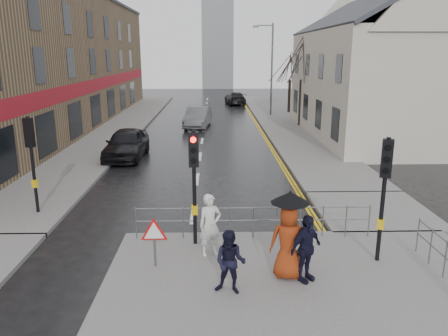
{
  "coord_description": "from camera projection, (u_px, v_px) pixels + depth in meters",
  "views": [
    {
      "loc": [
        0.76,
        -11.76,
        5.6
      ],
      "look_at": [
        1.12,
        3.08,
        1.68
      ],
      "focal_mm": 35.0,
      "sensor_mm": 36.0,
      "label": 1
    }
  ],
  "objects": [
    {
      "name": "right_pavement",
      "position": [
        281.0,
        120.0,
        37.08
      ],
      "size": [
        4.0,
        40.0,
        0.14
      ],
      "primitive_type": "cube",
      "color": "#605E5B",
      "rests_on": "ground"
    },
    {
      "name": "car_mid",
      "position": [
        198.0,
        117.0,
        33.92
      ],
      "size": [
        2.21,
        4.87,
        1.55
      ],
      "primitive_type": "imported",
      "rotation": [
        0.0,
        0.0,
        -0.12
      ],
      "color": "#505356",
      "rests_on": "ground"
    },
    {
      "name": "pedestrian_a",
      "position": [
        210.0,
        225.0,
        12.01
      ],
      "size": [
        0.74,
        0.61,
        1.76
      ],
      "primitive_type": "imported",
      "rotation": [
        0.0,
        0.0,
        0.33
      ],
      "color": "silver",
      "rests_on": "near_pavement"
    },
    {
      "name": "church_tower",
      "position": [
        217.0,
        31.0,
        70.45
      ],
      "size": [
        5.0,
        5.0,
        18.0
      ],
      "primitive_type": "cube",
      "color": "gray",
      "rests_on": "ground"
    },
    {
      "name": "pedestrian_b",
      "position": [
        230.0,
        262.0,
        10.09
      ],
      "size": [
        0.88,
        0.77,
        1.55
      ],
      "primitive_type": "imported",
      "rotation": [
        0.0,
        0.0,
        -0.28
      ],
      "color": "black",
      "rests_on": "near_pavement"
    },
    {
      "name": "ground",
      "position": [
        188.0,
        251.0,
        12.78
      ],
      "size": [
        120.0,
        120.0,
        0.0
      ],
      "primitive_type": "plane",
      "color": "black",
      "rests_on": "ground"
    },
    {
      "name": "warning_sign",
      "position": [
        154.0,
        234.0,
        11.33
      ],
      "size": [
        0.8,
        0.07,
        1.35
      ],
      "color": "#595B5E",
      "rests_on": "near_pavement"
    },
    {
      "name": "left_pavement",
      "position": [
        123.0,
        125.0,
        34.84
      ],
      "size": [
        4.0,
        44.0,
        0.14
      ],
      "primitive_type": "cube",
      "color": "#605E5B",
      "rests_on": "ground"
    },
    {
      "name": "pedestrian_d",
      "position": [
        306.0,
        248.0,
        10.62
      ],
      "size": [
        1.05,
        0.94,
        1.71
      ],
      "primitive_type": "imported",
      "rotation": [
        0.0,
        0.0,
        0.64
      ],
      "color": "black",
      "rests_on": "near_pavement"
    },
    {
      "name": "traffic_signal_near_right",
      "position": [
        385.0,
        178.0,
        11.3
      ],
      "size": [
        0.34,
        0.33,
        3.4
      ],
      "color": "black",
      "rests_on": "near_pavement"
    },
    {
      "name": "near_pavement",
      "position": [
        318.0,
        317.0,
        9.45
      ],
      "size": [
        10.0,
        9.0,
        0.14
      ],
      "primitive_type": "cube",
      "color": "#605E5B",
      "rests_on": "ground"
    },
    {
      "name": "pavement_bridge_right",
      "position": [
        372.0,
        211.0,
        15.81
      ],
      "size": [
        4.0,
        4.2,
        0.14
      ],
      "primitive_type": "cube",
      "color": "#605E5B",
      "rests_on": "ground"
    },
    {
      "name": "traffic_signal_near_left",
      "position": [
        194.0,
        168.0,
        12.34
      ],
      "size": [
        0.28,
        0.27,
        3.4
      ],
      "color": "black",
      "rests_on": "near_pavement"
    },
    {
      "name": "street_lamp",
      "position": [
        270.0,
        63.0,
        38.78
      ],
      "size": [
        1.83,
        0.25,
        8.0
      ],
      "color": "#595B5E",
      "rests_on": "right_pavement"
    },
    {
      "name": "car_far",
      "position": [
        235.0,
        98.0,
        49.05
      ],
      "size": [
        2.39,
        4.92,
        1.38
      ],
      "primitive_type": "imported",
      "rotation": [
        0.0,
        0.0,
        3.24
      ],
      "color": "black",
      "rests_on": "ground"
    },
    {
      "name": "guard_railing_front",
      "position": [
        253.0,
        215.0,
        13.18
      ],
      "size": [
        7.14,
        0.04,
        1.0
      ],
      "color": "#595B5E",
      "rests_on": "near_pavement"
    },
    {
      "name": "tree_far",
      "position": [
        290.0,
        66.0,
        40.84
      ],
      "size": [
        2.4,
        2.4,
        5.64
      ],
      "color": "#30241B",
      "rests_on": "right_pavement"
    },
    {
      "name": "car_parked",
      "position": [
        126.0,
        144.0,
        23.81
      ],
      "size": [
        2.09,
        4.86,
        1.63
      ],
      "primitive_type": "imported",
      "rotation": [
        0.0,
        0.0,
        -0.03
      ],
      "color": "black",
      "rests_on": "ground"
    },
    {
      "name": "tree_near",
      "position": [
        302.0,
        59.0,
        32.91
      ],
      "size": [
        2.4,
        2.4,
        6.58
      ],
      "color": "#30241B",
      "rests_on": "right_pavement"
    },
    {
      "name": "traffic_signal_far_left",
      "position": [
        31.0,
        148.0,
        14.92
      ],
      "size": [
        0.34,
        0.33,
        3.4
      ],
      "color": "black",
      "rests_on": "left_pavement"
    },
    {
      "name": "building_right_cream",
      "position": [
        381.0,
        66.0,
        29.24
      ],
      "size": [
        9.0,
        16.4,
        10.1
      ],
      "color": "beige",
      "rests_on": "ground"
    },
    {
      "name": "building_left_terrace",
      "position": [
        42.0,
        61.0,
        32.48
      ],
      "size": [
        8.0,
        42.0,
        10.0
      ],
      "primitive_type": "cube",
      "color": "#816A4A",
      "rests_on": "ground"
    },
    {
      "name": "pedestrian_with_umbrella",
      "position": [
        289.0,
        233.0,
        10.71
      ],
      "size": [
        1.01,
        0.96,
        2.25
      ],
      "color": "maroon",
      "rests_on": "near_pavement"
    }
  ]
}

